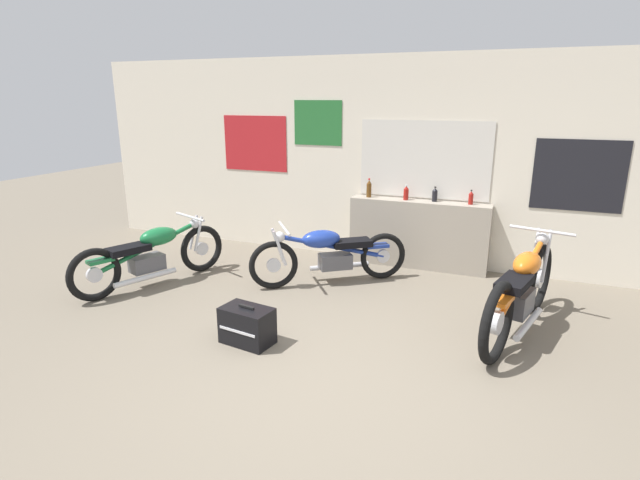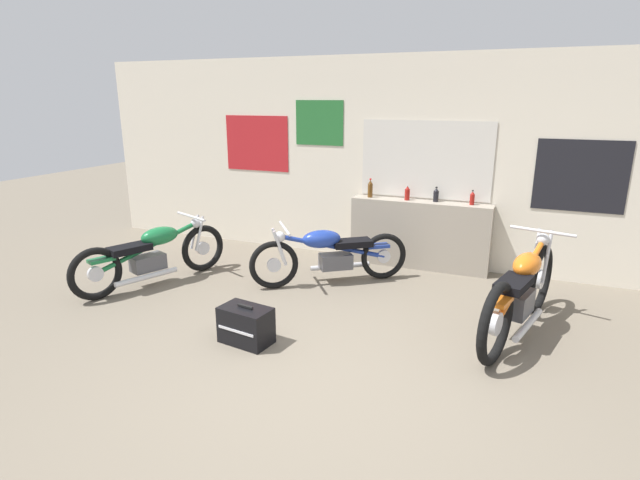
# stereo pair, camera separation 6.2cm
# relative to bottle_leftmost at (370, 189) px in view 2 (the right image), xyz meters

# --- Properties ---
(ground_plane) EXTENTS (24.00, 24.00, 0.00)m
(ground_plane) POSITION_rel_bottle_leftmost_xyz_m (0.54, -3.23, -1.03)
(ground_plane) COLOR #706656
(wall_back) EXTENTS (10.00, 0.07, 2.80)m
(wall_back) POSITION_rel_bottle_leftmost_xyz_m (0.54, 0.18, 0.37)
(wall_back) COLOR beige
(wall_back) RESTS_ON ground_plane
(sill_counter) EXTENTS (1.86, 0.28, 0.92)m
(sill_counter) POSITION_rel_bottle_leftmost_xyz_m (0.71, -0.00, -0.57)
(sill_counter) COLOR gray
(sill_counter) RESTS_ON ground_plane
(bottle_leftmost) EXTENTS (0.07, 0.07, 0.26)m
(bottle_leftmost) POSITION_rel_bottle_leftmost_xyz_m (0.00, 0.00, 0.00)
(bottle_leftmost) COLOR #5B3814
(bottle_leftmost) RESTS_ON sill_counter
(bottle_left_center) EXTENTS (0.07, 0.07, 0.21)m
(bottle_left_center) POSITION_rel_bottle_leftmost_xyz_m (0.52, 0.00, -0.02)
(bottle_left_center) COLOR maroon
(bottle_left_center) RESTS_ON sill_counter
(bottle_center) EXTENTS (0.07, 0.07, 0.20)m
(bottle_center) POSITION_rel_bottle_leftmost_xyz_m (0.89, 0.04, -0.03)
(bottle_center) COLOR black
(bottle_center) RESTS_ON sill_counter
(bottle_right_center) EXTENTS (0.06, 0.06, 0.19)m
(bottle_right_center) POSITION_rel_bottle_leftmost_xyz_m (1.36, 0.02, -0.03)
(bottle_right_center) COLOR maroon
(bottle_right_center) RESTS_ON sill_counter
(motorcycle_green) EXTENTS (0.94, 1.92, 0.79)m
(motorcycle_green) POSITION_rel_bottle_leftmost_xyz_m (-2.18, -1.92, -0.64)
(motorcycle_green) COLOR black
(motorcycle_green) RESTS_ON ground_plane
(motorcycle_blue) EXTENTS (1.65, 1.26, 0.77)m
(motorcycle_blue) POSITION_rel_bottle_leftmost_xyz_m (-0.17, -1.06, -0.64)
(motorcycle_blue) COLOR black
(motorcycle_blue) RESTS_ON ground_plane
(motorcycle_orange) EXTENTS (0.77, 2.07, 0.95)m
(motorcycle_orange) POSITION_rel_bottle_leftmost_xyz_m (2.04, -1.66, -0.59)
(motorcycle_orange) COLOR black
(motorcycle_orange) RESTS_ON ground_plane
(hard_case_black) EXTENTS (0.52, 0.36, 0.38)m
(hard_case_black) POSITION_rel_bottle_leftmost_xyz_m (-0.33, -2.83, -0.86)
(hard_case_black) COLOR black
(hard_case_black) RESTS_ON ground_plane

